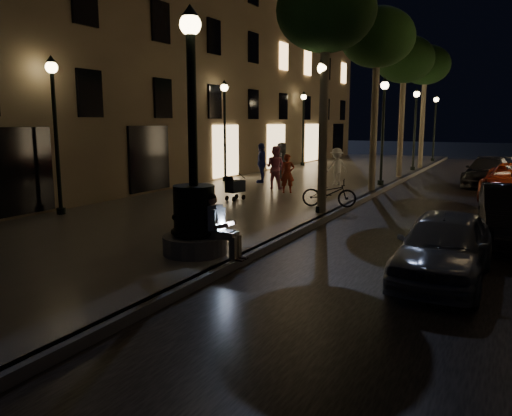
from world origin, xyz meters
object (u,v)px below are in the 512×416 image
Objects in this scene: car_rear at (488,172)px; lamp_left_c at (303,119)px; seated_man_laptop at (218,224)px; tree_third at (404,60)px; lamp_left_b at (225,118)px; lamp_curb_b at (383,118)px; lamp_curb_c at (415,119)px; pedestrian_pink at (275,167)px; pedestrian_red at (288,174)px; tree_near at (326,13)px; bicycle at (329,193)px; pedestrian_dark at (282,161)px; lamp_curb_d at (435,119)px; tree_far at (425,66)px; tree_second at (377,39)px; fountain_lamppost at (194,208)px; pedestrian_white at (337,167)px; pedestrian_blue at (261,163)px; stroller at (235,187)px; car_front at (444,246)px; lamp_left_a at (55,116)px; lamp_curb_a at (322,116)px.

lamp_left_c is at bearing 163.04° from car_rear.
seated_man_laptop is 0.19× the size of tree_third.
tree_third reaches higher than lamp_left_b.
lamp_curb_b is 1.00× the size of lamp_curb_c.
pedestrian_red is at bearing 141.71° from pedestrian_pink.
tree_near is 5.68m from bicycle.
lamp_curb_d is at bearing -42.38° from pedestrian_dark.
bicycle is (2.64, -2.48, -0.31)m from pedestrian_red.
tree_second is at bearing -89.90° from tree_far.
fountain_lamppost reaches higher than lamp_curb_b.
pedestrian_dark is at bearing 177.88° from lamp_curb_b.
pedestrian_red is 0.93× the size of pedestrian_white.
pedestrian_blue is (-5.22, -1.81, -2.10)m from lamp_curb_b.
pedestrian_dark is at bearing 157.11° from tree_second.
seated_man_laptop is at bearing -72.32° from lamp_left_c.
tree_far is 18.38m from stroller.
tree_near is 1.57× the size of car_rear.
tree_far reaches higher than pedestrian_pink.
lamp_curb_b is at bearing 89.64° from seated_man_laptop.
tree_second reaches higher than car_front.
tree_near is 1.01× the size of tree_third.
tree_near is at bearing 57.84° from pedestrian_white.
lamp_left_b reaches higher than stroller.
tree_second is 7.32× the size of stroller.
lamp_left_a is 12.33m from pedestrian_white.
pedestrian_dark reaches higher than car_front.
stroller is (-3.65, -11.07, -5.43)m from tree_third.
stroller is 0.22× the size of car_rear.
lamp_curb_d is at bearing 51.08° from pedestrian_red.
lamp_left_a is 10.00m from lamp_left_b.
tree_third reaches higher than bicycle.
car_rear is at bearing -21.51° from lamp_left_c.
tree_third is 1.50× the size of lamp_curb_c.
lamp_curb_b is (0.00, -4.00, -2.90)m from tree_third.
tree_near reaches higher than stroller.
lamp_left_b is at bearing -164.27° from lamp_curb_b.
lamp_curb_d is at bearing 99.83° from car_front.
seated_man_laptop is 0.28× the size of lamp_left_c.
lamp_left_c is (-7.10, -8.00, 0.00)m from lamp_curb_d.
lamp_curb_b is 1.00× the size of lamp_left_c.
lamp_left_b is 6.63m from stroller.
pedestrian_pink is (-3.71, -19.46, -2.12)m from lamp_curb_d.
pedestrian_pink is at bearing 131.93° from car_front.
pedestrian_dark is (-5.08, 0.19, -2.12)m from lamp_curb_b.
tree_near is 16.28m from lamp_curb_c.
tree_far is 1.56× the size of lamp_left_b.
lamp_left_c reaches higher than pedestrian_blue.
lamp_left_a is at bearing -109.54° from lamp_curb_c.
lamp_curb_d is at bearing 90.89° from stroller.
lamp_curb_a is 2.57× the size of pedestrian_blue.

